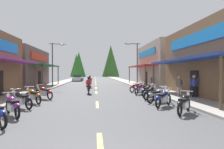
# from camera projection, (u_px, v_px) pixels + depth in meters

# --- Properties ---
(ground) EXTENTS (10.18, 94.46, 0.10)m
(ground) POSITION_uv_depth(u_px,v_px,m) (96.00, 83.00, 34.88)
(ground) COLOR #4C4C4F
(sidewalk_left) EXTENTS (2.51, 94.46, 0.12)m
(sidewalk_left) POSITION_uv_depth(u_px,v_px,m) (61.00, 83.00, 34.30)
(sidewalk_left) COLOR gray
(sidewalk_left) RESTS_ON ground
(sidewalk_right) EXTENTS (2.51, 94.46, 0.12)m
(sidewalk_right) POSITION_uv_depth(u_px,v_px,m) (129.00, 82.00, 35.46)
(sidewalk_right) COLOR #9E9991
(sidewalk_right) RESTS_ON ground
(centerline_dashes) EXTENTS (0.16, 69.31, 0.01)m
(centerline_dashes) POSITION_uv_depth(u_px,v_px,m) (96.00, 82.00, 38.74)
(centerline_dashes) COLOR #E0C64C
(centerline_dashes) RESTS_ON ground
(storefront_left_far) EXTENTS (9.50, 10.28, 5.10)m
(storefront_left_far) POSITION_uv_depth(u_px,v_px,m) (10.00, 68.00, 24.86)
(storefront_left_far) COLOR brown
(storefront_left_far) RESTS_ON ground
(storefront_right_far) EXTENTS (10.02, 12.16, 6.19)m
(storefront_right_far) POSITION_uv_depth(u_px,v_px,m) (172.00, 65.00, 28.50)
(storefront_right_far) COLOR gray
(storefront_right_far) RESTS_ON ground
(streetlamp_left) EXTENTS (2.12, 0.30, 5.66)m
(streetlamp_left) POSITION_uv_depth(u_px,v_px,m) (55.00, 58.00, 23.53)
(streetlamp_left) COLOR #474C51
(streetlamp_left) RESTS_ON ground
(streetlamp_right) EXTENTS (2.12, 0.30, 5.86)m
(streetlamp_right) POSITION_uv_depth(u_px,v_px,m) (135.00, 58.00, 24.76)
(streetlamp_right) COLOR #474C51
(streetlamp_right) RESTS_ON ground
(motorcycle_parked_right_0) EXTENTS (1.47, 1.69, 1.04)m
(motorcycle_parked_right_0) POSITION_uv_depth(u_px,v_px,m) (184.00, 103.00, 8.89)
(motorcycle_parked_right_0) COLOR black
(motorcycle_parked_right_0) RESTS_ON ground
(motorcycle_parked_right_1) EXTENTS (1.54, 1.62, 1.04)m
(motorcycle_parked_right_1) POSITION_uv_depth(u_px,v_px,m) (163.00, 98.00, 10.71)
(motorcycle_parked_right_1) COLOR black
(motorcycle_parked_right_1) RESTS_ON ground
(motorcycle_parked_right_2) EXTENTS (1.87, 1.21, 1.04)m
(motorcycle_parked_right_2) POSITION_uv_depth(u_px,v_px,m) (158.00, 95.00, 12.08)
(motorcycle_parked_right_2) COLOR black
(motorcycle_parked_right_2) RESTS_ON ground
(motorcycle_parked_right_3) EXTENTS (1.51, 1.66, 1.04)m
(motorcycle_parked_right_3) POSITION_uv_depth(u_px,v_px,m) (150.00, 92.00, 13.57)
(motorcycle_parked_right_3) COLOR black
(motorcycle_parked_right_3) RESTS_ON ground
(motorcycle_parked_right_4) EXTENTS (1.49, 1.67, 1.04)m
(motorcycle_parked_right_4) POSITION_uv_depth(u_px,v_px,m) (148.00, 90.00, 15.11)
(motorcycle_parked_right_4) COLOR black
(motorcycle_parked_right_4) RESTS_ON ground
(motorcycle_parked_right_5) EXTENTS (1.33, 1.79, 1.04)m
(motorcycle_parked_right_5) POSITION_uv_depth(u_px,v_px,m) (140.00, 89.00, 16.64)
(motorcycle_parked_right_5) COLOR black
(motorcycle_parked_right_5) RESTS_ON ground
(motorcycle_parked_right_6) EXTENTS (1.86, 1.23, 1.04)m
(motorcycle_parked_right_6) POSITION_uv_depth(u_px,v_px,m) (137.00, 87.00, 18.46)
(motorcycle_parked_right_6) COLOR black
(motorcycle_parked_right_6) RESTS_ON ground
(motorcycle_parked_left_1) EXTENTS (1.36, 1.78, 1.04)m
(motorcycle_parked_left_1) POSITION_uv_depth(u_px,v_px,m) (13.00, 105.00, 8.32)
(motorcycle_parked_left_1) COLOR black
(motorcycle_parked_left_1) RESTS_ON ground
(motorcycle_parked_left_2) EXTENTS (1.72, 1.43, 1.04)m
(motorcycle_parked_left_2) POSITION_uv_depth(u_px,v_px,m) (21.00, 99.00, 10.16)
(motorcycle_parked_left_2) COLOR black
(motorcycle_parked_left_2) RESTS_ON ground
(motorcycle_parked_left_3) EXTENTS (1.51, 1.65, 1.04)m
(motorcycle_parked_left_3) POSITION_uv_depth(u_px,v_px,m) (33.00, 96.00, 11.77)
(motorcycle_parked_left_3) COLOR black
(motorcycle_parked_left_3) RESTS_ON ground
(motorcycle_parked_left_4) EXTENTS (1.66, 1.51, 1.04)m
(motorcycle_parked_left_4) POSITION_uv_depth(u_px,v_px,m) (44.00, 92.00, 13.68)
(motorcycle_parked_left_4) COLOR black
(motorcycle_parked_left_4) RESTS_ON ground
(rider_cruising_lead) EXTENTS (0.60, 2.14, 1.57)m
(rider_cruising_lead) POSITION_uv_depth(u_px,v_px,m) (89.00, 87.00, 17.05)
(rider_cruising_lead) COLOR black
(rider_cruising_lead) RESTS_ON ground
(rider_cruising_trailing) EXTENTS (0.60, 2.14, 1.57)m
(rider_cruising_trailing) POSITION_uv_depth(u_px,v_px,m) (90.00, 82.00, 23.78)
(rider_cruising_trailing) COLOR black
(rider_cruising_trailing) RESTS_ON ground
(pedestrian_browsing) EXTENTS (0.39, 0.52, 1.54)m
(pedestrian_browsing) POSITION_uv_depth(u_px,v_px,m) (151.00, 81.00, 24.08)
(pedestrian_browsing) COLOR #333F8C
(pedestrian_browsing) RESTS_ON ground
(pedestrian_waiting) EXTENTS (0.57, 0.28, 1.69)m
(pedestrian_waiting) POSITION_uv_depth(u_px,v_px,m) (179.00, 85.00, 14.57)
(pedestrian_waiting) COLOR #B2A599
(pedestrian_waiting) RESTS_ON ground
(pedestrian_strolling) EXTENTS (0.55, 0.35, 1.77)m
(pedestrian_strolling) POSITION_uv_depth(u_px,v_px,m) (194.00, 85.00, 13.68)
(pedestrian_strolling) COLOR black
(pedestrian_strolling) RESTS_ON ground
(parked_car_curbside) EXTENTS (2.27, 4.40, 1.40)m
(parked_car_curbside) POSITION_uv_depth(u_px,v_px,m) (78.00, 78.00, 41.02)
(parked_car_curbside) COLOR silver
(parked_car_curbside) RESTS_ON ground
(treeline_backdrop) EXTENTS (22.18, 12.30, 13.93)m
(treeline_backdrop) POSITION_uv_depth(u_px,v_px,m) (94.00, 63.00, 82.24)
(treeline_backdrop) COLOR #2C6923
(treeline_backdrop) RESTS_ON ground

